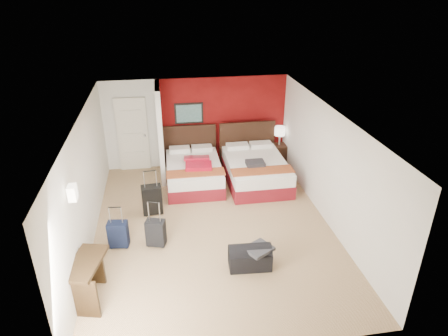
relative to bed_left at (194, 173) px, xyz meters
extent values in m
plane|color=tan|center=(0.22, -2.03, -0.30)|extent=(6.50, 6.50, 0.00)
cube|color=silver|center=(0.22, 1.22, 0.95)|extent=(5.00, 0.04, 2.50)
cube|color=silver|center=(-2.28, -2.03, 0.95)|extent=(0.04, 6.50, 2.50)
cube|color=black|center=(0.02, 1.16, 1.25)|extent=(0.78, 0.03, 0.58)
cube|color=white|center=(-2.16, -3.53, 1.60)|extent=(0.12, 0.20, 0.24)
cube|color=maroon|center=(0.97, 1.20, 0.95)|extent=(3.50, 0.04, 2.50)
cube|color=silver|center=(-0.78, 0.58, 0.95)|extent=(0.12, 1.20, 2.50)
cube|color=silver|center=(-1.53, 1.17, 0.73)|extent=(0.82, 0.06, 2.05)
cube|color=silver|center=(0.00, 0.00, 0.00)|extent=(1.42, 2.01, 0.60)
cube|color=white|center=(1.60, -0.18, 0.02)|extent=(1.50, 2.14, 0.64)
cube|color=#B40F27|center=(0.10, -0.10, 0.35)|extent=(0.73, 0.95, 0.11)
cube|color=#333337|center=(1.50, -0.48, 0.40)|extent=(0.45, 0.36, 0.11)
cube|color=#321B10|center=(2.52, 0.85, -0.01)|extent=(0.44, 0.44, 0.58)
cylinder|color=white|center=(2.52, 0.85, 0.55)|extent=(0.36, 0.36, 0.54)
cube|color=black|center=(-1.07, -1.28, 0.04)|extent=(0.47, 0.32, 0.67)
cube|color=black|center=(-1.00, -2.51, -0.02)|extent=(0.42, 0.33, 0.55)
cube|color=black|center=(-1.73, -2.43, -0.03)|extent=(0.41, 0.29, 0.54)
cube|color=black|center=(0.71, -3.45, -0.10)|extent=(0.81, 0.47, 0.40)
cube|color=#38383D|center=(0.86, -3.50, 0.13)|extent=(0.61, 0.58, 0.06)
cube|color=black|center=(-2.10, -3.82, 0.09)|extent=(0.68, 1.02, 0.78)
camera|label=1|loc=(-0.71, -9.17, 4.62)|focal=31.75mm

